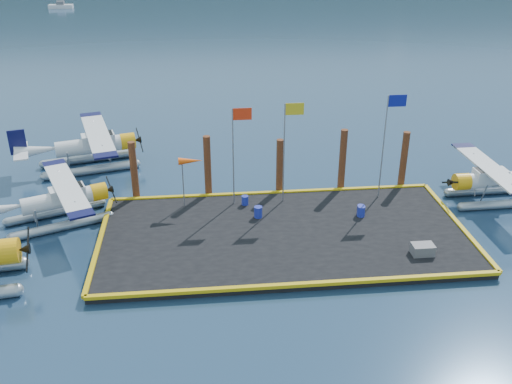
% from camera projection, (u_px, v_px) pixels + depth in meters
% --- Properties ---
extents(ground, '(4000.00, 4000.00, 0.00)m').
position_uv_depth(ground, '(284.00, 238.00, 31.70)').
color(ground, navy).
rests_on(ground, ground).
extents(dock, '(20.00, 10.00, 0.40)m').
position_uv_depth(dock, '(284.00, 235.00, 31.61)').
color(dock, black).
rests_on(dock, ground).
extents(dock_bumpers, '(20.25, 10.25, 0.18)m').
position_uv_depth(dock_bumpers, '(284.00, 231.00, 31.48)').
color(dock_bumpers, '#C09C0B').
rests_on(dock_bumpers, dock).
extents(seaplane_b, '(7.84, 8.28, 3.01)m').
position_uv_depth(seaplane_b, '(62.00, 202.00, 32.87)').
color(seaplane_b, '#949BA1').
rests_on(seaplane_b, ground).
extents(seaplane_c, '(8.89, 9.59, 3.41)m').
position_uv_depth(seaplane_c, '(93.00, 148.00, 39.98)').
color(seaplane_c, '#949BA1').
rests_on(seaplane_c, ground).
extents(seaplane_d, '(7.75, 8.53, 3.04)m').
position_uv_depth(seaplane_d, '(494.00, 182.00, 35.23)').
color(seaplane_d, '#949BA1').
rests_on(seaplane_d, ground).
extents(drum_0, '(0.47, 0.47, 0.67)m').
position_uv_depth(drum_0, '(258.00, 212.00, 32.95)').
color(drum_0, navy).
rests_on(drum_0, dock).
extents(drum_2, '(0.45, 0.45, 0.63)m').
position_uv_depth(drum_2, '(361.00, 210.00, 33.19)').
color(drum_2, navy).
rests_on(drum_2, dock).
extents(drum_4, '(0.45, 0.45, 0.63)m').
position_uv_depth(drum_4, '(361.00, 211.00, 33.07)').
color(drum_4, navy).
rests_on(drum_4, dock).
extents(drum_5, '(0.41, 0.41, 0.57)m').
position_uv_depth(drum_5, '(245.00, 200.00, 34.40)').
color(drum_5, navy).
rests_on(drum_5, dock).
extents(crate, '(1.13, 0.76, 0.57)m').
position_uv_depth(crate, '(423.00, 249.00, 29.37)').
color(crate, '#555459').
rests_on(crate, dock).
extents(flagpole_red, '(1.14, 0.08, 6.00)m').
position_uv_depth(flagpole_red, '(236.00, 142.00, 32.96)').
color(flagpole_red, gray).
rests_on(flagpole_red, dock).
extents(flagpole_yellow, '(1.14, 0.08, 6.20)m').
position_uv_depth(flagpole_yellow, '(288.00, 138.00, 33.18)').
color(flagpole_yellow, gray).
rests_on(flagpole_yellow, dock).
extents(flagpole_blue, '(1.14, 0.08, 6.50)m').
position_uv_depth(flagpole_blue, '(388.00, 131.00, 33.65)').
color(flagpole_blue, gray).
rests_on(flagpole_blue, dock).
extents(windsock, '(1.40, 0.44, 3.12)m').
position_uv_depth(windsock, '(190.00, 162.00, 33.22)').
color(windsock, gray).
rests_on(windsock, dock).
extents(piling_0, '(0.44, 0.44, 4.00)m').
position_uv_depth(piling_0, '(134.00, 173.00, 34.87)').
color(piling_0, '#412212').
rests_on(piling_0, ground).
extents(piling_1, '(0.44, 0.44, 4.20)m').
position_uv_depth(piling_1, '(208.00, 168.00, 35.24)').
color(piling_1, '#412212').
rests_on(piling_1, ground).
extents(piling_2, '(0.44, 0.44, 3.80)m').
position_uv_depth(piling_2, '(280.00, 168.00, 35.74)').
color(piling_2, '#412212').
rests_on(piling_2, ground).
extents(piling_3, '(0.44, 0.44, 4.30)m').
position_uv_depth(piling_3, '(342.00, 162.00, 35.99)').
color(piling_3, '#412212').
rests_on(piling_3, ground).
extents(piling_4, '(0.44, 0.44, 4.00)m').
position_uv_depth(piling_4, '(403.00, 162.00, 36.43)').
color(piling_4, '#412212').
rests_on(piling_4, ground).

